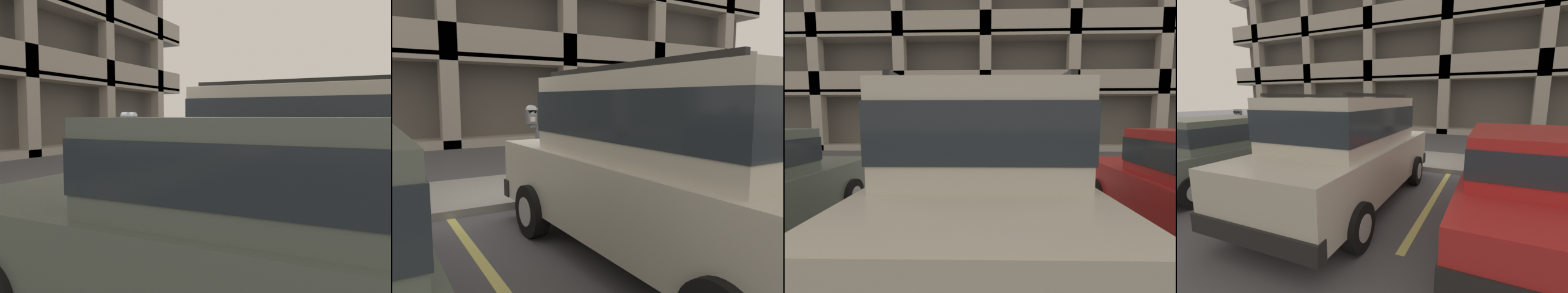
# 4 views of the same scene
# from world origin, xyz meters

# --- Properties ---
(ground_plane) EXTENTS (80.00, 80.00, 0.10)m
(ground_plane) POSITION_xyz_m (0.00, 0.00, -0.05)
(ground_plane) COLOR #4C4C51
(sidewalk) EXTENTS (40.00, 2.20, 0.12)m
(sidewalk) POSITION_xyz_m (0.00, 1.30, 0.06)
(sidewalk) COLOR gray
(sidewalk) RESTS_ON ground_plane
(parking_stall_lines) EXTENTS (12.73, 4.80, 0.01)m
(parking_stall_lines) POSITION_xyz_m (1.58, -1.40, 0.00)
(parking_stall_lines) COLOR #DBD16B
(parking_stall_lines) RESTS_ON ground_plane
(silver_suv) EXTENTS (2.09, 4.82, 2.03)m
(silver_suv) POSITION_xyz_m (0.12, -2.49, 1.09)
(silver_suv) COLOR beige
(silver_suv) RESTS_ON ground_plane
(parking_meter_near) EXTENTS (0.35, 0.12, 1.50)m
(parking_meter_near) POSITION_xyz_m (-0.14, 0.35, 1.24)
(parking_meter_near) COLOR #595B60
(parking_meter_near) RESTS_ON sidewalk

